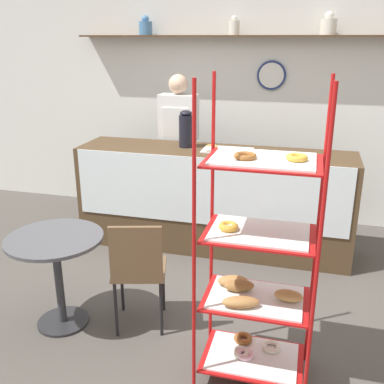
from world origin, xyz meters
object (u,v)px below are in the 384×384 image
object	(u,v)px
pastry_rack	(255,268)
donut_tray_counter	(223,150)
person_worker	(179,146)
cafe_table	(57,259)
cafe_chair	(138,265)
coffee_carafe	(186,129)

from	to	relation	value
pastry_rack	donut_tray_counter	world-z (taller)	pastry_rack
pastry_rack	donut_tray_counter	size ratio (longest dim) A/B	3.92
person_worker	cafe_table	size ratio (longest dim) A/B	2.37
cafe_table	donut_tray_counter	distance (m)	1.88
pastry_rack	donut_tray_counter	distance (m)	1.86
cafe_table	donut_tray_counter	xyz separation A→B (m)	(0.90, 1.58, 0.50)
donut_tray_counter	pastry_rack	bearing A→B (deg)	-72.46
cafe_chair	coffee_carafe	xyz separation A→B (m)	(-0.09, 1.59, 0.67)
pastry_rack	coffee_carafe	xyz separation A→B (m)	(-0.94, 1.84, 0.44)
person_worker	coffee_carafe	size ratio (longest dim) A/B	4.64
cafe_table	cafe_chair	distance (m)	0.60
pastry_rack	person_worker	distance (m)	2.52
person_worker	cafe_table	world-z (taller)	person_worker
cafe_table	coffee_carafe	xyz separation A→B (m)	(0.51, 1.67, 0.66)
cafe_table	cafe_chair	world-z (taller)	cafe_chair
pastry_rack	coffee_carafe	bearing A→B (deg)	117.15
cafe_chair	cafe_table	bearing A→B (deg)	-8.08
pastry_rack	donut_tray_counter	xyz separation A→B (m)	(-0.55, 1.75, 0.27)
person_worker	donut_tray_counter	world-z (taller)	person_worker
coffee_carafe	donut_tray_counter	distance (m)	0.43
pastry_rack	person_worker	size ratio (longest dim) A/B	1.11
cafe_table	donut_tray_counter	world-z (taller)	donut_tray_counter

